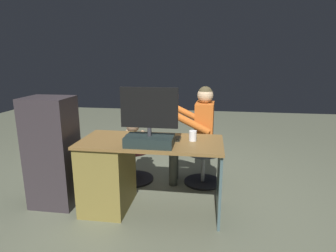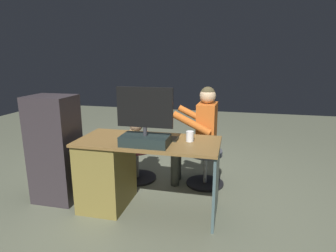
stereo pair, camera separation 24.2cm
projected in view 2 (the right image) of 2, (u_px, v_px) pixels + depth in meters
The scene contains 13 objects.
ground_plane at pixel (159, 193), 3.16m from camera, with size 10.00×10.00×0.00m, color #616651.
desk at pixel (116, 170), 2.81m from camera, with size 1.33×0.61×0.71m.
monitor at pixel (145, 129), 2.48m from camera, with size 0.50×0.24×0.51m.
keyboard at pixel (156, 138), 2.70m from camera, with size 0.42×0.14×0.02m, color black.
computer_mouse at pixel (127, 135), 2.78m from camera, with size 0.06×0.10×0.04m, color #2C2622.
cup at pixel (190, 136), 2.61m from camera, with size 0.07×0.07×0.10m, color white.
tv_remote at pixel (130, 138), 2.70m from camera, with size 0.04×0.15×0.02m, color black.
notebook_binder at pixel (155, 140), 2.63m from camera, with size 0.22×0.30×0.02m, color silver.
office_chair_teddy at pixel (137, 160), 3.46m from camera, with size 0.47×0.47×0.43m.
teddy_bear at pixel (137, 133), 3.39m from camera, with size 0.24×0.24×0.35m.
visitor_chair at pixel (205, 164), 3.31m from camera, with size 0.44×0.44×0.43m.
person at pixel (200, 129), 3.23m from camera, with size 0.51×0.49×1.16m.
equipment_rack at pixel (55, 149), 2.90m from camera, with size 0.44×0.36×1.10m, color #302A2E.
Camera 2 is at (-0.77, 2.79, 1.48)m, focal length 30.33 mm.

